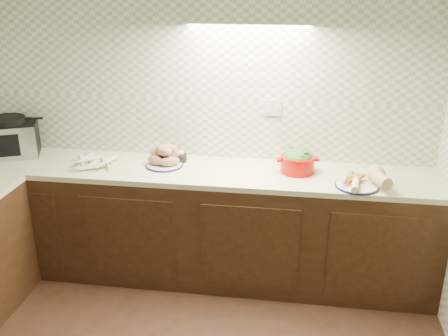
# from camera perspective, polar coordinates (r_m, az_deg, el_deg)

# --- Properties ---
(room) EXTENTS (3.60, 3.60, 2.60)m
(room) POSITION_cam_1_polar(r_m,az_deg,el_deg) (2.14, -11.82, 3.54)
(room) COLOR black
(room) RESTS_ON ground
(counter) EXTENTS (3.60, 3.60, 0.90)m
(counter) POSITION_cam_1_polar(r_m,az_deg,el_deg) (3.46, -17.35, -11.41)
(counter) COLOR black
(counter) RESTS_ON ground
(toaster_oven) EXTENTS (0.54, 0.48, 0.31)m
(toaster_oven) POSITION_cam_1_polar(r_m,az_deg,el_deg) (4.34, -23.37, 3.21)
(toaster_oven) COLOR black
(toaster_oven) RESTS_ON counter
(parsnip_pile) EXTENTS (0.43, 0.39, 0.08)m
(parsnip_pile) POSITION_cam_1_polar(r_m,az_deg,el_deg) (3.92, -14.77, 0.70)
(parsnip_pile) COLOR beige
(parsnip_pile) RESTS_ON counter
(sweet_potato_plate) EXTENTS (0.28, 0.28, 0.17)m
(sweet_potato_plate) POSITION_cam_1_polar(r_m,az_deg,el_deg) (3.81, -6.81, 1.21)
(sweet_potato_plate) COLOR #13113E
(sweet_potato_plate) RESTS_ON counter
(onion_bowl) EXTENTS (0.15, 0.15, 0.12)m
(onion_bowl) POSITION_cam_1_polar(r_m,az_deg,el_deg) (3.90, -5.41, 1.40)
(onion_bowl) COLOR black
(onion_bowl) RESTS_ON counter
(dutch_oven) EXTENTS (0.32, 0.29, 0.17)m
(dutch_oven) POSITION_cam_1_polar(r_m,az_deg,el_deg) (3.70, 8.40, 0.77)
(dutch_oven) COLOR #B80701
(dutch_oven) RESTS_ON counter
(veg_plate) EXTENTS (0.38, 0.36, 0.14)m
(veg_plate) POSITION_cam_1_polar(r_m,az_deg,el_deg) (3.57, 15.89, -1.21)
(veg_plate) COLOR #13113E
(veg_plate) RESTS_ON counter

